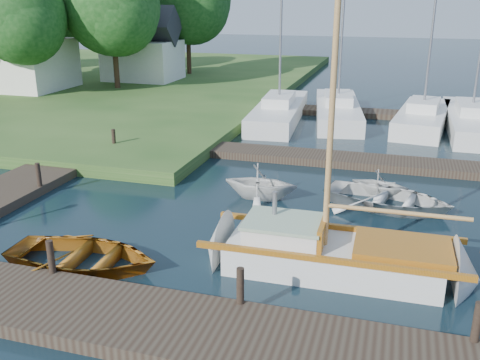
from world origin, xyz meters
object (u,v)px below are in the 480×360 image
(sailboat, at_px, (339,258))
(marina_boat_1, at_px, (338,109))
(mooring_post_4, at_px, (39,175))
(tree_2, at_px, (20,15))
(dinghy, at_px, (82,252))
(tender_d, at_px, (380,181))
(marina_boat_3, at_px, (471,119))
(house_c, at_px, (143,51))
(mooring_post_1, at_px, (51,257))
(mooring_post_2, at_px, (240,286))
(house_a, at_px, (18,51))
(mooring_post_3, at_px, (477,322))
(mooring_post_5, at_px, (114,139))
(marina_boat_2, at_px, (423,116))
(tender_b, at_px, (261,180))
(tender_c, at_px, (388,195))
(tree_3, at_px, (112,5))
(marina_boat_0, at_px, (279,110))

(sailboat, height_order, marina_boat_1, marina_boat_1)
(mooring_post_4, xyz_separation_m, tree_2, (-11.00, 14.05, 4.55))
(dinghy, height_order, tender_d, tender_d)
(marina_boat_3, bearing_deg, house_c, 69.79)
(mooring_post_4, bearing_deg, mooring_post_1, -51.34)
(mooring_post_2, bearing_deg, house_a, 135.67)
(mooring_post_4, bearing_deg, mooring_post_3, -21.04)
(mooring_post_5, height_order, sailboat, sailboat)
(sailboat, distance_m, house_c, 30.03)
(mooring_post_1, xyz_separation_m, dinghy, (0.19, 0.93, -0.30))
(mooring_post_2, height_order, marina_boat_1, marina_boat_1)
(tender_d, distance_m, marina_boat_2, 10.97)
(mooring_post_3, height_order, tender_b, tender_b)
(tender_d, bearing_deg, marina_boat_3, -7.76)
(mooring_post_2, relative_size, mooring_post_4, 1.00)
(marina_boat_3, distance_m, tree_2, 26.21)
(tender_b, xyz_separation_m, house_a, (-20.18, 14.23, 2.33))
(tender_b, xyz_separation_m, marina_boat_3, (7.61, 12.20, -0.06))
(mooring_post_3, height_order, dinghy, mooring_post_3)
(dinghy, bearing_deg, mooring_post_5, 22.46)
(mooring_post_2, xyz_separation_m, mooring_post_3, (4.50, 0.00, 0.00))
(mooring_post_3, relative_size, tender_c, 0.20)
(marina_boat_1, bearing_deg, mooring_post_4, 141.91)
(tender_d, height_order, house_c, house_c)
(sailboat, relative_size, tender_c, 2.50)
(mooring_post_1, distance_m, tender_c, 10.15)
(mooring_post_4, xyz_separation_m, tender_d, (10.92, 3.16, -0.20))
(mooring_post_4, xyz_separation_m, dinghy, (4.19, -4.07, -0.30))
(marina_boat_1, bearing_deg, mooring_post_5, 130.91)
(house_c, distance_m, tree_2, 9.29)
(mooring_post_5, height_order, dinghy, mooring_post_5)
(mooring_post_5, relative_size, dinghy, 0.21)
(tender_b, bearing_deg, tender_d, -69.04)
(house_c, xyz_separation_m, tree_3, (0.00, -3.95, 3.23))
(mooring_post_4, bearing_deg, mooring_post_2, -30.47)
(mooring_post_5, bearing_deg, tree_3, 118.20)
(marina_boat_0, xyz_separation_m, marina_boat_1, (2.97, 1.26, -0.00))
(mooring_post_5, distance_m, tender_d, 11.07)
(mooring_post_4, height_order, tender_b, tender_b)
(marina_boat_2, relative_size, house_c, 2.33)
(tender_c, bearing_deg, mooring_post_1, 147.32)
(sailboat, relative_size, dinghy, 2.57)
(tender_c, bearing_deg, tree_2, 74.51)
(marina_boat_3, bearing_deg, tender_b, 148.05)
(mooring_post_3, bearing_deg, tender_c, 103.99)
(mooring_post_2, distance_m, house_a, 30.14)
(marina_boat_3, bearing_deg, tree_2, 89.85)
(dinghy, xyz_separation_m, tree_2, (-15.19, 18.12, 4.85))
(mooring_post_1, xyz_separation_m, mooring_post_3, (9.00, 0.00, 0.00))
(house_c, distance_m, tree_3, 5.10)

